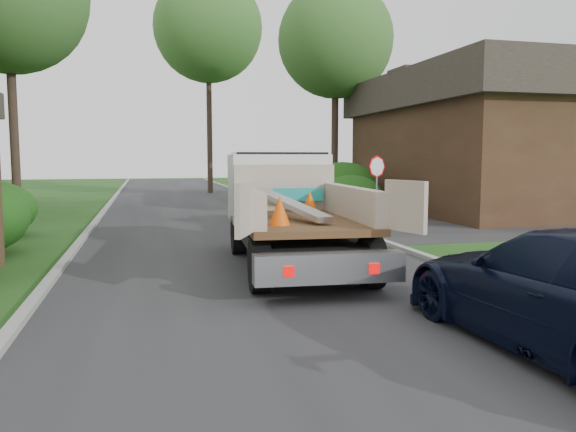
# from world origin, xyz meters

# --- Properties ---
(ground) EXTENTS (120.00, 120.00, 0.00)m
(ground) POSITION_xyz_m (0.00, 0.00, 0.00)
(ground) COLOR #204112
(ground) RESTS_ON ground
(road) EXTENTS (8.00, 90.00, 0.02)m
(road) POSITION_xyz_m (0.00, 10.00, 0.00)
(road) COLOR #28282B
(road) RESTS_ON ground
(side_street) EXTENTS (16.00, 7.00, 0.02)m
(side_street) POSITION_xyz_m (12.00, 9.00, 0.01)
(side_street) COLOR #28282B
(side_street) RESTS_ON ground
(curb_left) EXTENTS (0.20, 90.00, 0.12)m
(curb_left) POSITION_xyz_m (-4.10, 10.00, 0.06)
(curb_left) COLOR #9E9E99
(curb_left) RESTS_ON ground
(curb_right) EXTENTS (0.20, 90.00, 0.12)m
(curb_right) POSITION_xyz_m (4.10, 10.00, 0.06)
(curb_right) COLOR #9E9E99
(curb_right) RESTS_ON ground
(stop_sign) EXTENTS (0.71, 0.32, 2.48)m
(stop_sign) POSITION_xyz_m (5.20, 9.00, 1.78)
(stop_sign) COLOR slate
(stop_sign) RESTS_ON ground
(house_right) EXTENTS (9.72, 12.96, 6.20)m
(house_right) POSITION_xyz_m (13.00, 14.00, 3.16)
(house_right) COLOR #392417
(house_right) RESTS_ON ground
(hedge_right_a) EXTENTS (2.60, 2.60, 1.70)m
(hedge_right_a) POSITION_xyz_m (5.80, 13.00, 0.85)
(hedge_right_a) COLOR #16430F
(hedge_right_a) RESTS_ON ground
(hedge_right_b) EXTENTS (3.38, 3.38, 2.21)m
(hedge_right_b) POSITION_xyz_m (6.50, 16.00, 1.10)
(hedge_right_b) COLOR #16430F
(hedge_right_b) RESTS_ON ground
(tree_right_far) EXTENTS (6.00, 6.00, 11.50)m
(tree_right_far) POSITION_xyz_m (7.50, 20.00, 8.48)
(tree_right_far) COLOR #2D2119
(tree_right_far) RESTS_ON ground
(tree_center_far) EXTENTS (7.20, 7.20, 14.60)m
(tree_center_far) POSITION_xyz_m (2.00, 30.00, 10.98)
(tree_center_far) COLOR #2D2119
(tree_center_far) RESTS_ON ground
(flatbed_truck) EXTENTS (3.23, 6.85, 2.53)m
(flatbed_truck) POSITION_xyz_m (0.89, 4.29, 1.37)
(flatbed_truck) COLOR black
(flatbed_truck) RESTS_ON ground
(black_pickup) EXTENTS (2.84, 5.90, 1.62)m
(black_pickup) POSITION_xyz_m (2.57, 9.73, 0.81)
(black_pickup) COLOR black
(black_pickup) RESTS_ON ground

